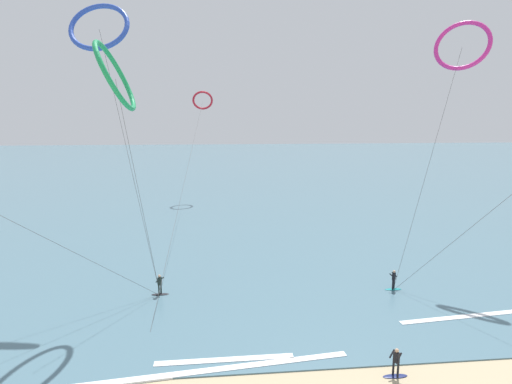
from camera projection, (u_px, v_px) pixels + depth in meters
The scene contains 11 objects.
sea_water at pixel (229, 166), 120.81m from camera, with size 400.00×200.00×0.08m, color slate.
surfer_teal at pixel (394, 281), 33.69m from camera, with size 1.40×0.73×1.70m.
surfer_charcoal at pixel (160, 286), 32.73m from camera, with size 1.40×0.71×1.70m.
surfer_navy at pixel (396, 364), 22.46m from camera, with size 1.40×0.72×1.70m.
kite_emerald at pixel (115, 76), 28.75m from camera, with size 3.64×5.37×19.58m.
kite_cobalt at pixel (99, 27), 33.22m from camera, with size 7.35×6.63×23.73m.
kite_magenta at pixel (462, 46), 36.97m from camera, with size 10.56×8.64×23.03m.
kite_crimson at pixel (203, 101), 71.04m from camera, with size 4.18×49.24×18.82m.
wave_crest_near at pixel (193, 373), 22.79m from camera, with size 18.36×0.50×0.12m, color white.
wave_crest_mid at pixel (225, 360), 23.98m from camera, with size 8.22×0.50×0.12m, color white.
wave_crest_far at pixel (466, 317), 29.22m from camera, with size 10.33×0.50×0.12m, color white.
Camera 1 is at (-3.42, -13.16, 14.19)m, focal length 28.49 mm.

